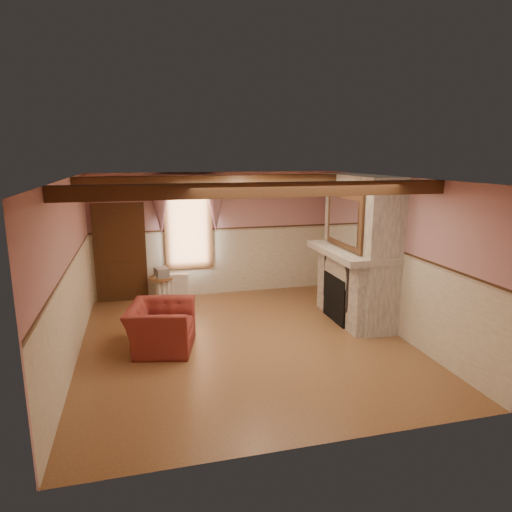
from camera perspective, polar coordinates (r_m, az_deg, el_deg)
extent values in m
cube|color=brown|center=(8.03, -1.40, -10.70)|extent=(5.50, 6.00, 0.01)
cube|color=silver|center=(7.39, -1.52, 9.69)|extent=(5.50, 6.00, 0.01)
cube|color=#B17A7C|center=(10.48, -5.16, 2.75)|extent=(5.50, 0.02, 2.80)
cube|color=#B17A7C|center=(4.84, 6.67, -8.91)|extent=(5.50, 0.02, 2.80)
cube|color=#B17A7C|center=(7.49, -22.44, -2.08)|extent=(0.02, 6.00, 2.80)
cube|color=#B17A7C|center=(8.62, 16.66, 0.16)|extent=(0.02, 6.00, 2.80)
cube|color=black|center=(9.02, 10.22, -5.20)|extent=(0.20, 0.95, 0.90)
imported|color=maroon|center=(7.81, -11.80, -8.65)|extent=(1.25, 1.36, 0.76)
cylinder|color=brown|center=(10.31, -11.70, -4.04)|extent=(0.56, 0.56, 0.55)
cube|color=#B7AD8C|center=(10.21, -11.72, -2.02)|extent=(0.33, 0.38, 0.20)
cube|color=white|center=(10.32, -10.40, -3.83)|extent=(0.72, 0.28, 0.60)
imported|color=brown|center=(9.07, 11.30, 1.43)|extent=(0.33, 0.33, 0.08)
cube|color=black|center=(9.50, 10.03, 2.35)|extent=(0.14, 0.24, 0.20)
cylinder|color=gold|center=(9.16, 11.02, 2.18)|extent=(0.11, 0.11, 0.28)
cylinder|color=maroon|center=(8.25, 14.11, 0.49)|extent=(0.06, 0.06, 0.16)
cylinder|color=gold|center=(8.61, 12.79, 0.92)|extent=(0.06, 0.06, 0.12)
cube|color=gray|center=(8.97, 12.93, 0.84)|extent=(0.85, 2.00, 2.80)
cube|color=gray|center=(8.90, 11.88, 0.54)|extent=(1.05, 2.05, 0.12)
cube|color=silver|center=(8.71, 10.97, 4.40)|extent=(0.06, 1.44, 1.04)
cube|color=black|center=(10.36, -16.60, 0.20)|extent=(1.10, 0.10, 2.10)
cube|color=white|center=(10.33, -8.45, 3.93)|extent=(1.06, 0.08, 2.02)
cube|color=gray|center=(10.17, -8.50, 7.21)|extent=(1.30, 0.14, 1.40)
cube|color=black|center=(6.23, 0.99, 8.26)|extent=(5.50, 0.18, 0.20)
cube|color=black|center=(8.57, -3.34, 9.38)|extent=(5.50, 0.18, 0.20)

